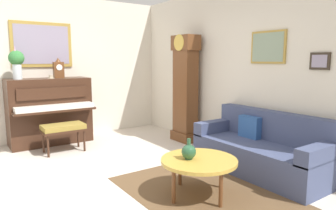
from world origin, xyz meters
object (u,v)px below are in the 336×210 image
(mantel_clock, at_px, (58,69))
(teacup, at_px, (51,77))
(coffee_table, at_px, (199,161))
(couch, at_px, (262,150))
(green_jug, at_px, (189,152))
(piano_bench, at_px, (63,129))
(piano, at_px, (50,111))
(grandfather_clock, at_px, (185,91))
(flower_vase, at_px, (17,61))

(mantel_clock, height_order, teacup, mantel_clock)
(coffee_table, bearing_deg, couch, 93.66)
(teacup, xyz_separation_m, green_jug, (3.19, 0.68, -0.72))
(piano_bench, bearing_deg, piano, -177.61)
(piano, relative_size, couch, 0.76)
(grandfather_clock, distance_m, green_jug, 2.48)
(coffee_table, bearing_deg, green_jug, -124.10)
(piano, bearing_deg, piano_bench, 2.39)
(grandfather_clock, relative_size, flower_vase, 3.50)
(piano, height_order, green_jug, piano)
(grandfather_clock, relative_size, mantel_clock, 5.34)
(couch, relative_size, flower_vase, 3.28)
(couch, xyz_separation_m, coffee_table, (0.08, -1.23, 0.10))
(piano, distance_m, mantel_clock, 0.80)
(grandfather_clock, height_order, flower_vase, grandfather_clock)
(couch, bearing_deg, mantel_clock, -150.43)
(coffee_table, bearing_deg, piano, -166.30)
(grandfather_clock, bearing_deg, coffee_table, -34.34)
(grandfather_clock, relative_size, teacup, 17.50)
(mantel_clock, bearing_deg, green_jug, 9.01)
(piano, xyz_separation_m, piano_bench, (0.71, 0.03, -0.21))
(piano, height_order, coffee_table, piano)
(grandfather_clock, distance_m, mantel_clock, 2.42)
(piano, xyz_separation_m, teacup, (0.07, 0.04, 0.63))
(piano_bench, bearing_deg, mantel_clock, 166.80)
(teacup, bearing_deg, coffee_table, 13.40)
(teacup, bearing_deg, piano_bench, -0.60)
(couch, xyz_separation_m, flower_vase, (-3.25, -2.55, 1.23))
(coffee_table, xyz_separation_m, mantel_clock, (-3.32, -0.62, 0.99))
(piano, distance_m, teacup, 0.64)
(piano_bench, xyz_separation_m, green_jug, (2.55, 0.68, 0.12))
(teacup, distance_m, green_jug, 3.34)
(grandfather_clock, xyz_separation_m, green_jug, (1.95, -1.47, -0.44))
(piano_bench, bearing_deg, green_jug, 15.00)
(couch, bearing_deg, piano, -147.90)
(piano_bench, xyz_separation_m, grandfather_clock, (0.60, 2.16, 0.56))
(couch, relative_size, green_jug, 7.92)
(piano, distance_m, coffee_table, 3.43)
(couch, bearing_deg, flower_vase, -141.89)
(coffee_table, relative_size, teacup, 7.59)
(couch, distance_m, flower_vase, 4.31)
(piano, height_order, piano_bench, piano)
(coffee_table, bearing_deg, mantel_clock, -169.51)
(couch, xyz_separation_m, mantel_clock, (-3.25, -1.84, 1.09))
(coffee_table, xyz_separation_m, teacup, (-3.25, -0.77, 0.84))
(green_jug, bearing_deg, piano_bench, -165.00)
(piano_bench, relative_size, flower_vase, 1.21)
(mantel_clock, bearing_deg, grandfather_clock, 56.63)
(piano_bench, distance_m, grandfather_clock, 2.31)
(teacup, height_order, green_jug, teacup)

